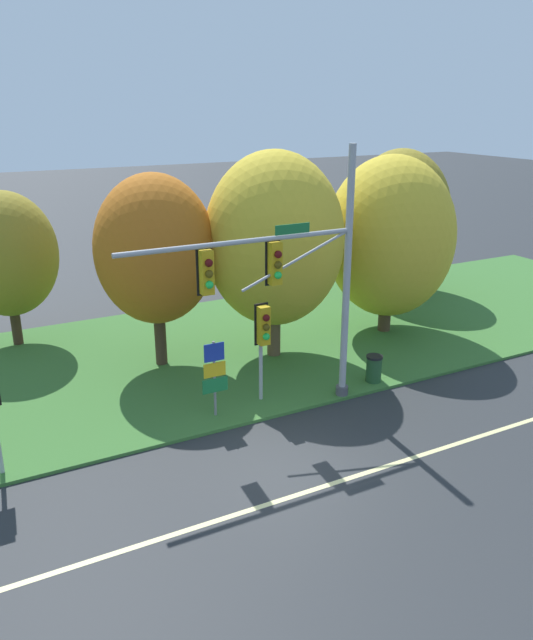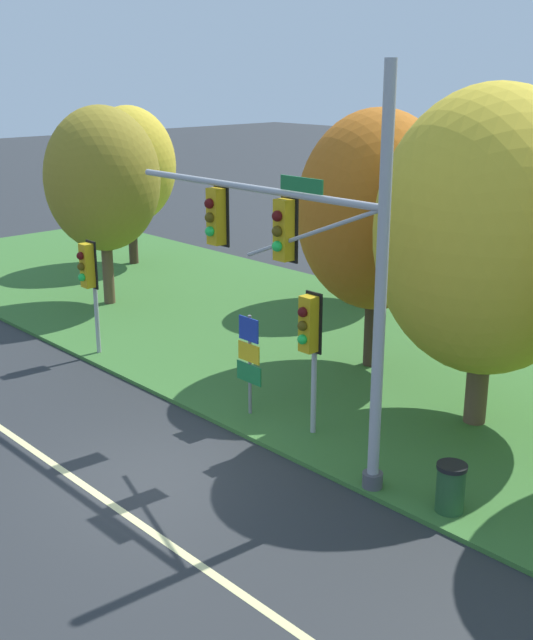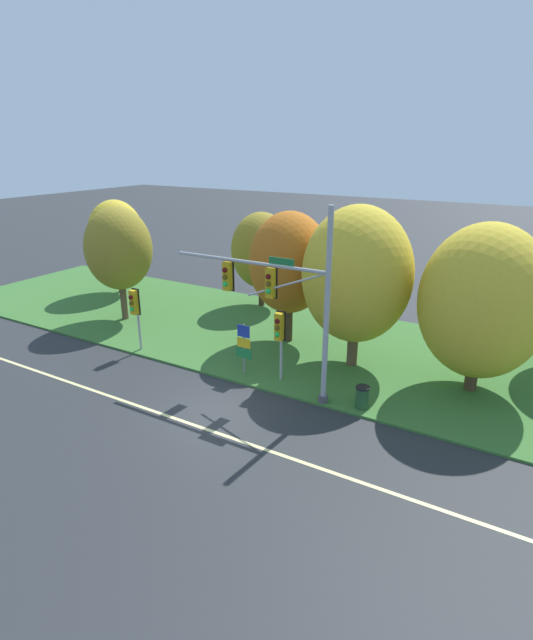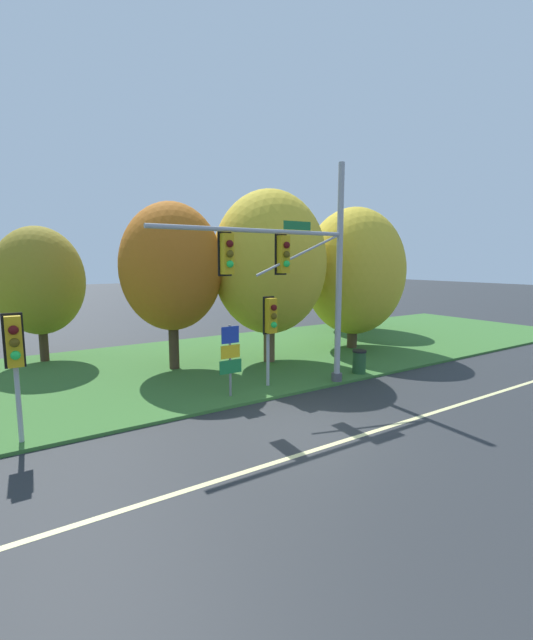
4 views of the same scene
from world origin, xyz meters
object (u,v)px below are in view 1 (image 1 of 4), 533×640
tree_mid_verge (155,250)px  route_sign_post (215,373)px  tree_behind_signpost (6,254)px  tree_right_far (390,237)px  traffic_signal_mast (294,275)px  pedestrian_signal_further_along (263,332)px  tree_tall_centre (274,240)px  trash_bin (374,368)px  tree_furthest_back (399,213)px

tree_mid_verge → route_sign_post: bearing=-88.0°
route_sign_post → tree_mid_verge: tree_mid_verge is taller
tree_behind_signpost → tree_right_far: size_ratio=0.84×
traffic_signal_mast → tree_mid_verge: 5.74m
traffic_signal_mast → pedestrian_signal_further_along: size_ratio=2.44×
traffic_signal_mast → tree_behind_signpost: (-6.86, 9.67, -0.69)m
route_sign_post → tree_tall_centre: tree_tall_centre is taller
tree_behind_signpost → tree_tall_centre: size_ratio=0.80×
traffic_signal_mast → trash_bin: 5.11m
tree_right_far → route_sign_post: bearing=-158.3°
pedestrian_signal_further_along → tree_behind_signpost: bearing=125.1°
tree_right_far → trash_bin: bearing=-131.6°
traffic_signal_mast → trash_bin: bearing=5.9°
pedestrian_signal_further_along → route_sign_post: (-1.72, -0.19, -0.94)m
pedestrian_signal_further_along → tree_mid_verge: size_ratio=0.47×
route_sign_post → pedestrian_signal_further_along: bearing=6.1°
tree_mid_verge → tree_furthest_back: tree_furthest_back is taller
tree_tall_centre → trash_bin: (1.86, -3.69, -3.90)m
pedestrian_signal_further_along → tree_mid_verge: 5.13m
tree_tall_centre → tree_furthest_back: 10.50m
tree_mid_verge → tree_right_far: size_ratio=0.96×
traffic_signal_mast → route_sign_post: bearing=165.7°
tree_right_far → traffic_signal_mast: bearing=-148.2°
tree_furthest_back → trash_bin: 11.75m
tree_mid_verge → trash_bin: 8.48m
tree_mid_verge → pedestrian_signal_further_along: bearing=-66.9°
traffic_signal_mast → tree_tall_centre: 4.32m
tree_mid_verge → traffic_signal_mast: bearing=-64.3°
pedestrian_signal_further_along → tree_behind_signpost: size_ratio=0.54×
tree_tall_centre → tree_furthest_back: (9.40, 4.65, -0.49)m
traffic_signal_mast → trash_bin: (3.39, 0.35, -3.80)m
tree_tall_centre → trash_bin: tree_tall_centre is taller
traffic_signal_mast → tree_tall_centre: size_ratio=1.05×
tree_furthest_back → tree_behind_signpost: bearing=176.9°
tree_mid_verge → tree_tall_centre: bearing=-15.8°
tree_behind_signpost → tree_tall_centre: 10.13m
tree_tall_centre → trash_bin: bearing=-63.2°
traffic_signal_mast → tree_tall_centre: bearing=69.3°
traffic_signal_mast → pedestrian_signal_further_along: bearing=128.1°
traffic_signal_mast → pedestrian_signal_further_along: (-0.61, 0.78, -1.92)m
tree_furthest_back → tree_right_far: bearing=-132.5°
tree_mid_verge → tree_behind_signpost: bearing=134.2°
tree_behind_signpost → tree_right_far: tree_right_far is taller
tree_behind_signpost → tree_furthest_back: (17.79, -0.98, 0.31)m
tree_behind_signpost → tree_right_far: bearing=-21.7°
tree_tall_centre → tree_mid_verge: bearing=164.2°
pedestrian_signal_further_along → route_sign_post: size_ratio=1.35×
tree_behind_signpost → trash_bin: size_ratio=6.41×
tree_right_far → trash_bin: 6.23m
tree_behind_signpost → tree_furthest_back: 17.82m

